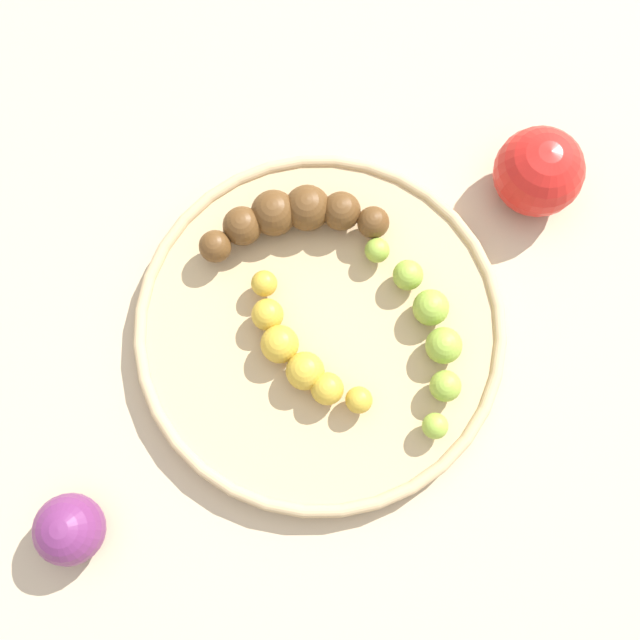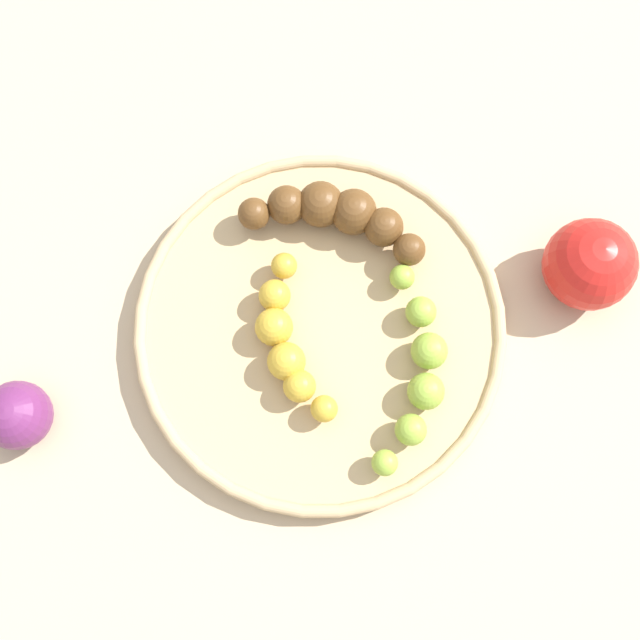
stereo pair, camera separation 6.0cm
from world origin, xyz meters
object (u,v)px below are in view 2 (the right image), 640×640
at_px(banana_green, 418,370).
at_px(apple_red, 590,264).
at_px(banana_overripe, 335,215).
at_px(plum_purple, 17,415).
at_px(fruit_bowl, 320,328).
at_px(banana_spotted, 285,341).

xyz_separation_m(banana_green, apple_red, (-0.15, 0.05, 0.00)).
bearing_deg(banana_overripe, plum_purple, 136.96).
distance_m(fruit_bowl, apple_red, 0.21).
relative_size(banana_spotted, plum_purple, 2.21).
xyz_separation_m(banana_spotted, apple_red, (-0.19, 0.14, 0.00)).
xyz_separation_m(banana_spotted, banana_green, (-0.05, 0.09, -0.00)).
xyz_separation_m(fruit_bowl, banana_spotted, (0.03, -0.01, 0.02)).
relative_size(fruit_bowl, apple_red, 4.04).
relative_size(fruit_bowl, banana_spotted, 2.54).
bearing_deg(banana_spotted, banana_green, 151.77).
bearing_deg(banana_green, fruit_bowl, 159.59).
relative_size(fruit_bowl, banana_overripe, 2.11).
distance_m(banana_green, plum_purple, 0.30).
height_order(fruit_bowl, banana_spotted, banana_spotted).
relative_size(banana_green, plum_purple, 2.69).
bearing_deg(fruit_bowl, banana_green, 102.22).
height_order(banana_green, plum_purple, plum_purple).
height_order(banana_spotted, apple_red, apple_red).
height_order(banana_spotted, banana_green, banana_spotted).
bearing_deg(apple_red, banana_spotted, -36.49).
bearing_deg(apple_red, fruit_bowl, -38.64).
bearing_deg(banana_green, banana_spotted, 173.87).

